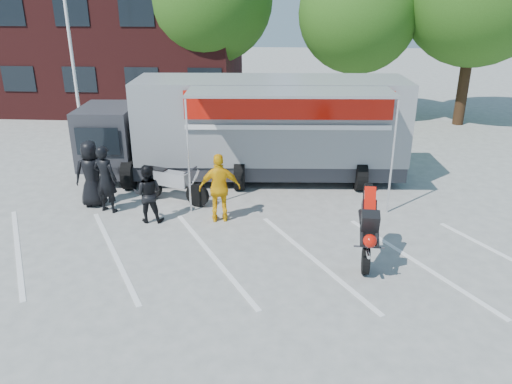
# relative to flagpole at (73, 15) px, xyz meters

# --- Properties ---
(ground) EXTENTS (100.00, 100.00, 0.00)m
(ground) POSITION_rel_flagpole_xyz_m (6.24, -10.00, -5.05)
(ground) COLOR #A8A8A3
(ground) RESTS_ON ground
(parking_bay_lines) EXTENTS (18.09, 13.33, 0.01)m
(parking_bay_lines) POSITION_rel_flagpole_xyz_m (6.24, -9.00, -5.05)
(parking_bay_lines) COLOR white
(parking_bay_lines) RESTS_ON ground
(office_building) EXTENTS (18.00, 8.00, 7.00)m
(office_building) POSITION_rel_flagpole_xyz_m (-3.76, 8.00, -1.55)
(office_building) COLOR #481717
(office_building) RESTS_ON ground
(flagpole) EXTENTS (1.61, 0.12, 8.00)m
(flagpole) POSITION_rel_flagpole_xyz_m (0.00, 0.00, 0.00)
(flagpole) COLOR white
(flagpole) RESTS_ON ground
(tree_mid) EXTENTS (5.44, 5.44, 7.68)m
(tree_mid) POSITION_rel_flagpole_xyz_m (11.24, 5.00, -0.11)
(tree_mid) COLOR #382314
(tree_mid) RESTS_ON ground
(transporter_truck) EXTENTS (10.70, 5.55, 3.33)m
(transporter_truck) POSITION_rel_flagpole_xyz_m (7.11, -3.60, -5.05)
(transporter_truck) COLOR gray
(transporter_truck) RESTS_ON ground
(parked_motorcycle) EXTENTS (2.47, 1.53, 1.23)m
(parked_motorcycle) POSITION_rel_flagpole_xyz_m (4.83, -5.80, -5.05)
(parked_motorcycle) COLOR silver
(parked_motorcycle) RESTS_ON ground
(stunt_bike_rider) EXTENTS (0.96, 1.81, 2.05)m
(stunt_bike_rider) POSITION_rel_flagpole_xyz_m (10.01, -8.91, -5.05)
(stunt_bike_rider) COLOR black
(stunt_bike_rider) RESTS_ON ground
(spectator_leather_a) EXTENTS (1.09, 0.87, 1.95)m
(spectator_leather_a) POSITION_rel_flagpole_xyz_m (2.55, -6.18, -4.08)
(spectator_leather_a) COLOR black
(spectator_leather_a) RESTS_ON ground
(spectator_leather_b) EXTENTS (0.82, 0.66, 1.95)m
(spectator_leather_b) POSITION_rel_flagpole_xyz_m (3.10, -6.58, -4.08)
(spectator_leather_b) COLOR black
(spectator_leather_b) RESTS_ON ground
(spectator_leather_c) EXTENTS (0.82, 0.65, 1.62)m
(spectator_leather_c) POSITION_rel_flagpole_xyz_m (4.45, -7.16, -4.24)
(spectator_leather_c) COLOR black
(spectator_leather_c) RESTS_ON ground
(spectator_hivis) EXTENTS (1.17, 0.63, 1.90)m
(spectator_hivis) POSITION_rel_flagpole_xyz_m (6.38, -7.00, -4.10)
(spectator_hivis) COLOR #FFB90D
(spectator_hivis) RESTS_ON ground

